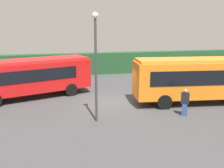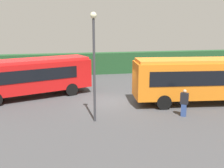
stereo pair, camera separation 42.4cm
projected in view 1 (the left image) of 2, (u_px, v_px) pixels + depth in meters
The scene contains 7 objects.
ground_plane at pixel (113, 102), 19.88m from camera, with size 64.00×64.00×0.00m, color #424244.
bus_red at pixel (30, 76), 20.70m from camera, with size 9.49×5.42×2.98m.
bus_orange at pixel (200, 78), 19.28m from camera, with size 9.66×3.44×3.24m.
person_left at pixel (35, 80), 23.11m from camera, with size 0.47×0.50×1.74m.
person_center at pixel (185, 102), 16.78m from camera, with size 0.53×0.49×1.72m.
hedge_row at pixel (90, 64), 30.50m from camera, with size 44.00×1.25×2.37m, color #204A26.
lamppost at pixel (96, 56), 15.17m from camera, with size 0.36×0.36×6.27m.
Camera 1 is at (-4.26, -18.61, 5.70)m, focal length 43.47 mm.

